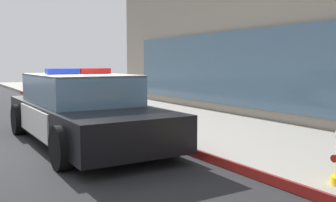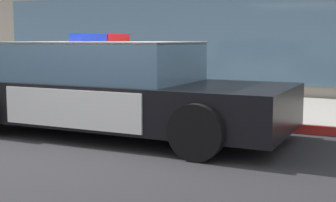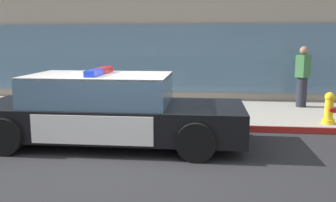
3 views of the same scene
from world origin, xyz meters
name	(u,v)px [view 1 (image 1 of 3)]	position (x,y,z in m)	size (l,w,h in m)	color
ground	(56,153)	(0.00, 0.00, 0.00)	(48.00, 48.00, 0.00)	#262628
sidewalk	(218,130)	(0.00, 3.68, 0.07)	(48.00, 3.46, 0.15)	#A39E93
curb_red_paint	(151,138)	(0.00, 1.93, 0.08)	(28.80, 0.04, 0.14)	maroon
police_cruiser	(82,109)	(-0.61, 0.69, 0.68)	(5.19, 2.12, 1.49)	black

